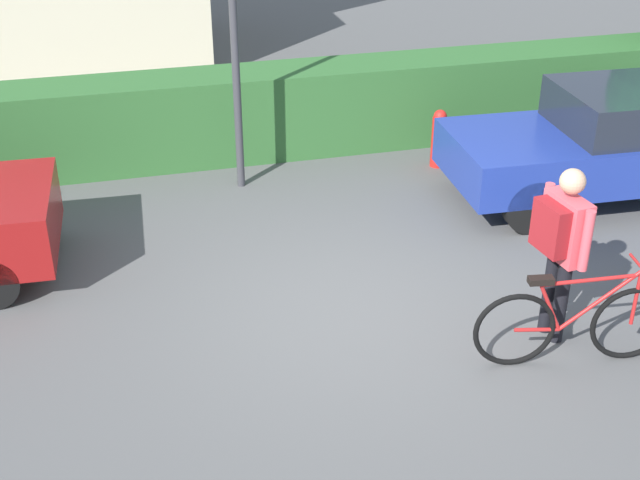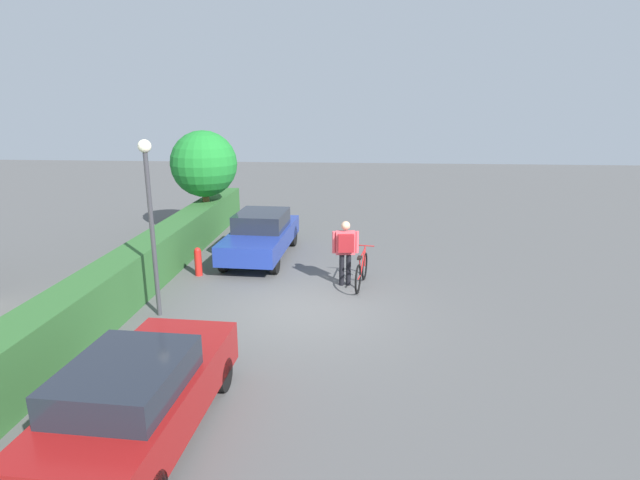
# 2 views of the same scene
# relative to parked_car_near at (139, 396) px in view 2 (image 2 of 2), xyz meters

# --- Properties ---
(ground_plane) EXTENTS (60.00, 60.00, 0.00)m
(ground_plane) POSITION_rel_parked_car_near_xyz_m (4.88, -1.80, -0.72)
(ground_plane) COLOR #505050
(hedge_row) EXTENTS (19.69, 0.90, 1.20)m
(hedge_row) POSITION_rel_parked_car_near_xyz_m (4.88, 2.51, -0.12)
(hedge_row) COLOR #2D5E2C
(hedge_row) RESTS_ON ground
(parked_car_near) EXTENTS (4.01, 1.80, 1.39)m
(parked_car_near) POSITION_rel_parked_car_near_xyz_m (0.00, 0.00, 0.00)
(parked_car_near) COLOR maroon
(parked_car_near) RESTS_ON ground
(parked_car_far) EXTENTS (4.35, 1.86, 1.42)m
(parked_car_far) POSITION_rel_parked_car_near_xyz_m (8.88, -0.01, 0.02)
(parked_car_far) COLOR navy
(parked_car_far) RESTS_ON ground
(bicycle) EXTENTS (1.82, 0.51, 0.97)m
(bicycle) POSITION_rel_parked_car_near_xyz_m (6.53, -3.10, -0.30)
(bicycle) COLOR black
(bicycle) RESTS_ON ground
(person_rider) EXTENTS (0.39, 0.69, 1.74)m
(person_rider) POSITION_rel_parked_car_near_xyz_m (6.54, -2.68, 0.34)
(person_rider) COLOR black
(person_rider) RESTS_ON ground
(street_lamp) EXTENTS (0.28, 0.28, 3.93)m
(street_lamp) POSITION_rel_parked_car_near_xyz_m (4.31, 1.47, 1.85)
(street_lamp) COLOR #38383D
(street_lamp) RESTS_ON ground
(tree_kerbside) EXTENTS (2.36, 2.36, 3.74)m
(tree_kerbside) POSITION_rel_parked_car_near_xyz_m (11.66, 2.55, 1.83)
(tree_kerbside) COLOR brown
(tree_kerbside) RESTS_ON ground
(fire_hydrant) EXTENTS (0.20, 0.20, 0.81)m
(fire_hydrant) POSITION_rel_parked_car_near_xyz_m (7.03, 1.42, -0.30)
(fire_hydrant) COLOR red
(fire_hydrant) RESTS_ON ground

